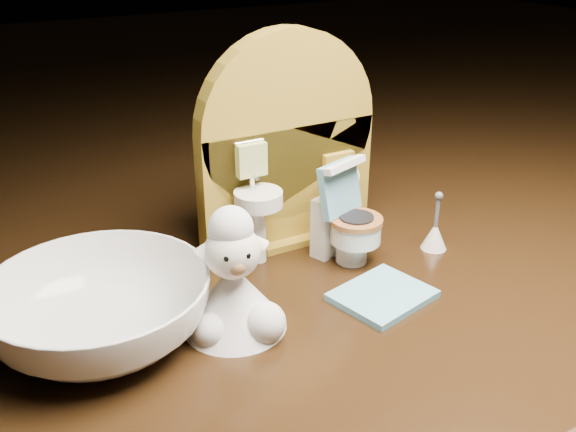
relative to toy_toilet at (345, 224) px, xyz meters
name	(u,v)px	position (x,y,z in m)	size (l,w,h in m)	color
backdrop_panel	(287,154)	(-0.02, 0.04, 0.04)	(0.13, 0.05, 0.15)	#A58326
toy_toilet	(345,224)	(0.00, 0.00, 0.00)	(0.04, 0.05, 0.07)	white
bath_mat	(382,295)	(-0.01, -0.06, -0.02)	(0.06, 0.05, 0.00)	#68ACC5
toilet_brush	(435,234)	(0.06, -0.02, -0.01)	(0.02, 0.02, 0.04)	white
plush_lamb	(234,288)	(-0.10, -0.04, 0.00)	(0.06, 0.06, 0.08)	white
ceramic_bowl	(100,310)	(-0.17, -0.01, -0.01)	(0.12, 0.12, 0.04)	white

